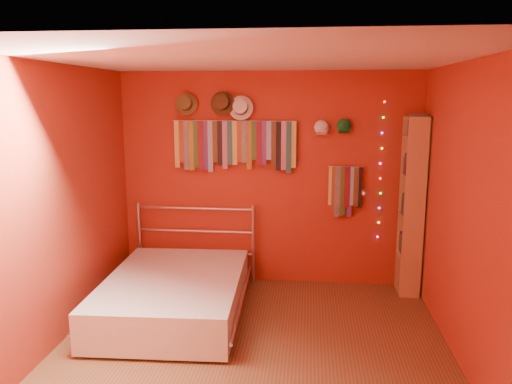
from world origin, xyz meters
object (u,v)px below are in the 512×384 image
(tie_rack, at_px, (234,143))
(bookshelf, at_px, (416,206))
(reading_lamp, at_px, (364,193))
(bed, at_px, (174,294))

(tie_rack, distance_m, bookshelf, 2.17)
(tie_rack, height_order, reading_lamp, tie_rack)
(tie_rack, xyz_separation_m, bed, (-0.47, -1.03, -1.45))
(bed, bearing_deg, tie_rack, 63.26)
(reading_lamp, height_order, bed, reading_lamp)
(reading_lamp, distance_m, bookshelf, 0.59)
(tie_rack, bearing_deg, reading_lamp, -6.15)
(reading_lamp, relative_size, bookshelf, 0.15)
(tie_rack, bearing_deg, bed, -114.59)
(bookshelf, height_order, bed, bookshelf)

